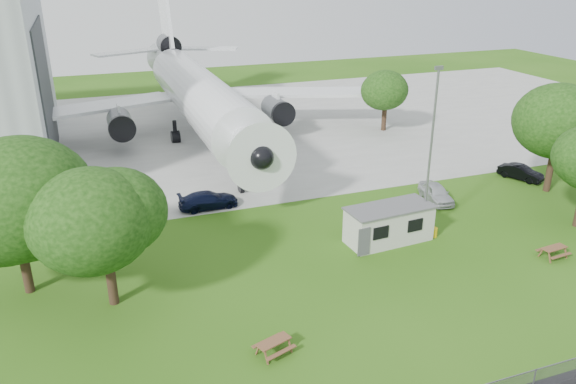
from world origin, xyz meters
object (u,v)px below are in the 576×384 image
object	(u,v)px
airliner	(197,91)
picnic_west	(274,353)
site_cabin	(389,224)
picnic_east	(552,257)

from	to	relation	value
airliner	picnic_west	world-z (taller)	airliner
site_cabin	picnic_east	bearing A→B (deg)	-33.11
site_cabin	airliner	bearing A→B (deg)	103.89
picnic_west	picnic_east	bearing A→B (deg)	-10.67
site_cabin	picnic_east	xyz separation A→B (m)	(9.15, -5.97, -1.31)
airliner	picnic_east	bearing A→B (deg)	-65.17
picnic_east	site_cabin	bearing A→B (deg)	141.40
airliner	picnic_west	xyz separation A→B (m)	(-4.26, -38.65, -5.27)
picnic_west	picnic_east	distance (m)	20.97
picnic_west	picnic_east	size ratio (longest dim) A/B	1.00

